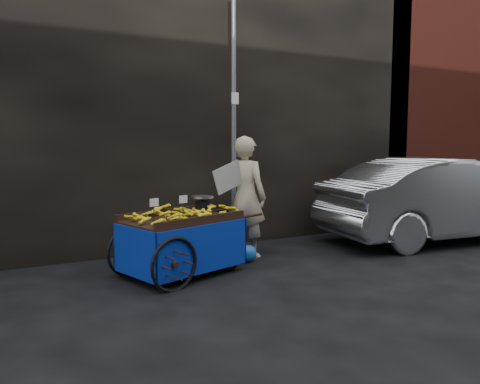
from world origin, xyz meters
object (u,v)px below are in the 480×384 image
banana_cart (179,225)px  vendor (245,197)px  plastic_bag (247,254)px  parked_car (443,199)px

banana_cart → vendor: vendor is taller
banana_cart → vendor: bearing=4.1°
plastic_bag → vendor: bearing=66.3°
banana_cart → vendor: size_ratio=1.18×
vendor → plastic_bag: (-0.14, -0.32, -0.78)m
vendor → plastic_bag: 0.86m
banana_cart → plastic_bag: bearing=-8.9°
banana_cart → plastic_bag: (1.10, 0.16, -0.54)m
plastic_bag → parked_car: 3.81m
banana_cart → parked_car: (4.85, -0.14, 0.06)m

